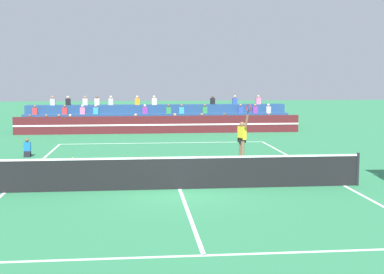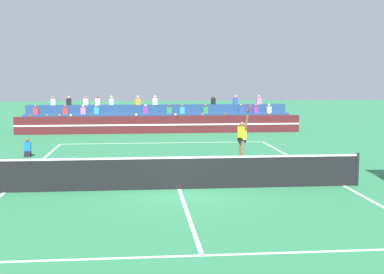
{
  "view_description": "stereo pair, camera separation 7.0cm",
  "coord_description": "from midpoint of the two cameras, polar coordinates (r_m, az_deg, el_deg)",
  "views": [
    {
      "loc": [
        -1.3,
        -16.9,
        3.66
      ],
      "look_at": [
        0.91,
        5.1,
        1.1
      ],
      "focal_mm": 50.0,
      "sensor_mm": 36.0,
      "label": 1
    },
    {
      "loc": [
        -1.23,
        -16.9,
        3.66
      ],
      "look_at": [
        0.91,
        5.1,
        1.1
      ],
      "focal_mm": 50.0,
      "sensor_mm": 36.0,
      "label": 2
    }
  ],
  "objects": [
    {
      "name": "ground_plane",
      "position": [
        17.34,
        -1.26,
        -5.58
      ],
      "size": [
        120.0,
        120.0,
        0.0
      ],
      "primitive_type": "plane",
      "color": "#2D7A4C"
    },
    {
      "name": "court_lines",
      "position": [
        17.34,
        -1.26,
        -5.57
      ],
      "size": [
        11.1,
        23.9,
        0.01
      ],
      "color": "white",
      "rests_on": "ground"
    },
    {
      "name": "tennis_net",
      "position": [
        17.23,
        -1.27,
        -3.81
      ],
      "size": [
        12.0,
        0.1,
        1.1
      ],
      "color": "black",
      "rests_on": "ground"
    },
    {
      "name": "sponsor_banner_wall",
      "position": [
        33.85,
        -3.39,
        1.32
      ],
      "size": [
        18.0,
        0.26,
        1.1
      ],
      "color": "#51191E",
      "rests_on": "ground"
    },
    {
      "name": "bleacher_stand",
      "position": [
        36.37,
        -3.57,
        1.86
      ],
      "size": [
        17.71,
        2.85,
        2.28
      ],
      "color": "navy",
      "rests_on": "ground"
    },
    {
      "name": "ball_kid_courtside",
      "position": [
        25.18,
        -17.05,
        -1.28
      ],
      "size": [
        0.3,
        0.36,
        0.84
      ],
      "color": "black",
      "rests_on": "ground"
    },
    {
      "name": "tennis_player",
      "position": [
        22.62,
        5.46,
        -0.2
      ],
      "size": [
        0.48,
        0.76,
        2.5
      ],
      "color": "brown",
      "rests_on": "ground"
    },
    {
      "name": "tennis_ball",
      "position": [
        24.15,
        -12.51,
        -2.19
      ],
      "size": [
        0.07,
        0.07,
        0.07
      ],
      "primitive_type": "sphere",
      "color": "#C6DB33",
      "rests_on": "ground"
    }
  ]
}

